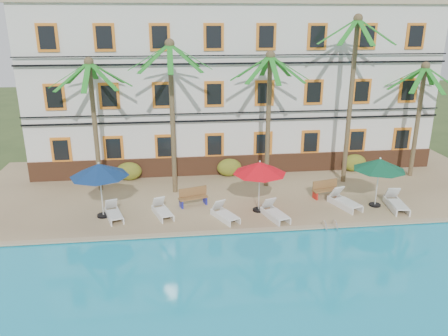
{
  "coord_description": "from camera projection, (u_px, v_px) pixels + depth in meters",
  "views": [
    {
      "loc": [
        -3.93,
        -18.48,
        9.29
      ],
      "look_at": [
        -1.38,
        3.0,
        2.0
      ],
      "focal_mm": 35.0,
      "sensor_mm": 36.0,
      "label": 1
    }
  ],
  "objects": [
    {
      "name": "lounger_d",
      "position": [
        275.0,
        213.0,
        21.04
      ],
      "size": [
        1.19,
        1.95,
        0.87
      ],
      "color": "white",
      "rests_on": "pool_deck"
    },
    {
      "name": "swimming_pool",
      "position": [
        302.0,
        319.0,
        14.17
      ],
      "size": [
        26.0,
        12.0,
        0.2
      ],
      "primitive_type": "cube",
      "color": "#1BA6CD",
      "rests_on": "ground"
    },
    {
      "name": "ground",
      "position": [
        260.0,
        227.0,
        20.79
      ],
      "size": [
        100.0,
        100.0,
        0.0
      ],
      "primitive_type": "plane",
      "color": "#384C23",
      "rests_on": "ground"
    },
    {
      "name": "palm_d",
      "position": [
        352.0,
        80.0,
        24.07
      ],
      "size": [
        4.29,
        4.29,
        9.43
      ],
      "color": "brown",
      "rests_on": "pool_deck"
    },
    {
      "name": "bench_right",
      "position": [
        325.0,
        189.0,
        23.51
      ],
      "size": [
        1.57,
        0.81,
        0.93
      ],
      "color": "olive",
      "rests_on": "pool_deck"
    },
    {
      "name": "umbrella_blue",
      "position": [
        99.0,
        170.0,
        20.55
      ],
      "size": [
        2.78,
        2.78,
        2.78
      ],
      "color": "black",
      "rests_on": "pool_deck"
    },
    {
      "name": "lounger_e",
      "position": [
        344.0,
        201.0,
        22.32
      ],
      "size": [
        1.31,
        2.09,
        0.93
      ],
      "color": "white",
      "rests_on": "pool_deck"
    },
    {
      "name": "lounger_f",
      "position": [
        396.0,
        203.0,
        22.11
      ],
      "size": [
        0.96,
        2.06,
        0.94
      ],
      "color": "white",
      "rests_on": "pool_deck"
    },
    {
      "name": "bench_left",
      "position": [
        193.0,
        196.0,
        22.47
      ],
      "size": [
        1.57,
        0.89,
        0.93
      ],
      "color": "olive",
      "rests_on": "pool_deck"
    },
    {
      "name": "lounger_a",
      "position": [
        114.0,
        213.0,
        21.03
      ],
      "size": [
        1.12,
        1.86,
        0.83
      ],
      "color": "white",
      "rests_on": "pool_deck"
    },
    {
      "name": "shrub_mid",
      "position": [
        229.0,
        167.0,
        26.68
      ],
      "size": [
        1.5,
        0.9,
        1.1
      ],
      "primitive_type": "ellipsoid",
      "color": "#275719",
      "rests_on": "pool_deck"
    },
    {
      "name": "lounger_c",
      "position": [
        225.0,
        214.0,
        20.94
      ],
      "size": [
        1.33,
        1.85,
        0.83
      ],
      "color": "white",
      "rests_on": "pool_deck"
    },
    {
      "name": "lounger_b",
      "position": [
        162.0,
        210.0,
        21.31
      ],
      "size": [
        1.15,
        1.86,
        0.83
      ],
      "color": "white",
      "rests_on": "pool_deck"
    },
    {
      "name": "hotel_building",
      "position": [
        232.0,
        84.0,
        28.47
      ],
      "size": [
        25.4,
        6.44,
        10.22
      ],
      "color": "silver",
      "rests_on": "pool_deck"
    },
    {
      "name": "umbrella_red",
      "position": [
        260.0,
        168.0,
        21.22
      ],
      "size": [
        2.65,
        2.65,
        2.65
      ],
      "color": "black",
      "rests_on": "pool_deck"
    },
    {
      "name": "palm_b",
      "position": [
        172.0,
        98.0,
        22.69
      ],
      "size": [
        4.29,
        4.29,
        8.23
      ],
      "color": "brown",
      "rests_on": "pool_deck"
    },
    {
      "name": "pool_coping",
      "position": [
        264.0,
        230.0,
        19.86
      ],
      "size": [
        30.0,
        0.35,
        0.06
      ],
      "primitive_type": "cube",
      "color": "tan",
      "rests_on": "pool_deck"
    },
    {
      "name": "umbrella_green",
      "position": [
        380.0,
        165.0,
        21.82
      ],
      "size": [
        2.61,
        2.61,
        2.61
      ],
      "color": "black",
      "rests_on": "pool_deck"
    },
    {
      "name": "shrub_left",
      "position": [
        129.0,
        171.0,
        26.0
      ],
      "size": [
        1.5,
        0.9,
        1.1
      ],
      "primitive_type": "ellipsoid",
      "color": "#275719",
      "rests_on": "pool_deck"
    },
    {
      "name": "pool_ladder",
      "position": [
        329.0,
        228.0,
        20.11
      ],
      "size": [
        0.54,
        0.74,
        0.74
      ],
      "color": "silver",
      "rests_on": "ground"
    },
    {
      "name": "shrub_right",
      "position": [
        354.0,
        163.0,
        27.57
      ],
      "size": [
        1.5,
        0.9,
        1.1
      ],
      "primitive_type": "ellipsoid",
      "color": "#275719",
      "rests_on": "pool_deck"
    },
    {
      "name": "palm_a",
      "position": [
        93.0,
        107.0,
        23.19
      ],
      "size": [
        4.29,
        4.29,
        7.31
      ],
      "color": "brown",
      "rests_on": "pool_deck"
    },
    {
      "name": "pool_deck",
      "position": [
        243.0,
        187.0,
        25.46
      ],
      "size": [
        30.0,
        12.0,
        0.25
      ],
      "primitive_type": "cube",
      "color": "tan",
      "rests_on": "ground"
    },
    {
      "name": "palm_c",
      "position": [
        269.0,
        101.0,
        23.76
      ],
      "size": [
        4.29,
        4.29,
        7.59
      ],
      "color": "brown",
      "rests_on": "pool_deck"
    },
    {
      "name": "palm_e",
      "position": [
        420.0,
        104.0,
        25.52
      ],
      "size": [
        4.29,
        4.29,
        6.86
      ],
      "color": "brown",
      "rests_on": "pool_deck"
    }
  ]
}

